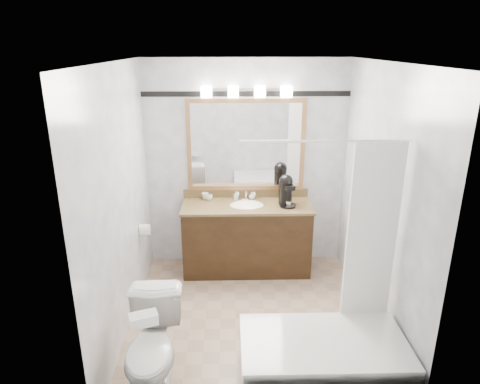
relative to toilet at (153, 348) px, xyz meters
name	(u,v)px	position (x,y,z in m)	size (l,w,h in m)	color
room	(251,204)	(0.81, 0.91, 0.86)	(2.42, 2.62, 2.52)	tan
vanity	(246,236)	(0.81, 1.92, 0.06)	(1.53, 0.58, 0.97)	black
mirror	(246,146)	(0.81, 2.19, 1.11)	(1.40, 0.04, 1.10)	#AB7B4D
vanity_light_bar	(246,91)	(0.81, 2.13, 1.75)	(1.02, 0.14, 0.12)	silver
accent_stripe	(246,94)	(0.81, 2.20, 1.71)	(2.40, 0.01, 0.06)	black
bathtub	(325,356)	(1.36, 0.01, -0.11)	(1.30, 0.75, 1.96)	white
tp_roll	(145,230)	(-0.33, 1.57, 0.31)	(0.12, 0.12, 0.11)	white
toilet	(153,348)	(0.00, 0.00, 0.00)	(0.43, 0.76, 0.77)	white
tissue_box	(144,319)	(0.00, -0.21, 0.43)	(0.20, 0.11, 0.08)	white
coffee_maker	(286,190)	(1.27, 1.91, 0.65)	(0.20, 0.24, 0.37)	black
cup_left	(209,197)	(0.36, 2.09, 0.50)	(0.08, 0.08, 0.07)	white
cup_right	(205,196)	(0.31, 2.13, 0.50)	(0.08, 0.08, 0.08)	white
soap_bottle_a	(236,195)	(0.69, 2.10, 0.52)	(0.05, 0.05, 0.10)	white
soap_bottle_b	(252,196)	(0.88, 2.11, 0.51)	(0.07, 0.07, 0.09)	white
soap_bar	(245,200)	(0.80, 2.04, 0.47)	(0.07, 0.04, 0.02)	beige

